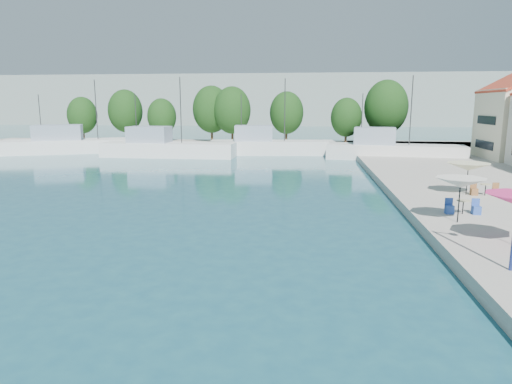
# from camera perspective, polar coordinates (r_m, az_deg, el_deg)

# --- Properties ---
(quay_far) EXTENTS (90.00, 16.00, 0.60)m
(quay_far) POSITION_cam_1_polar(r_m,az_deg,el_deg) (69.94, -0.28, 5.79)
(quay_far) COLOR #ACA49B
(quay_far) RESTS_ON ground
(hill_west) EXTENTS (180.00, 40.00, 16.00)m
(hill_west) POSITION_cam_1_polar(r_m,az_deg,el_deg) (164.98, -4.13, 11.34)
(hill_west) COLOR gray
(hill_west) RESTS_ON ground
(hill_east) EXTENTS (140.00, 40.00, 12.00)m
(hill_east) POSITION_cam_1_polar(r_m,az_deg,el_deg) (186.46, 19.14, 10.10)
(hill_east) COLOR gray
(hill_east) RESTS_ON ground
(trawler_01) EXTENTS (20.80, 12.68, 10.20)m
(trawler_01) POSITION_cam_1_polar(r_m,az_deg,el_deg) (67.41, -21.29, 5.52)
(trawler_01) COLOR white
(trawler_01) RESTS_ON ground
(trawler_02) EXTENTS (16.70, 4.61, 10.20)m
(trawler_02) POSITION_cam_1_polar(r_m,az_deg,el_deg) (58.69, -11.22, 5.37)
(trawler_02) COLOR white
(trawler_02) RESTS_ON ground
(trawler_03) EXTENTS (16.58, 5.79, 10.20)m
(trawler_03) POSITION_cam_1_polar(r_m,az_deg,el_deg) (60.54, 1.62, 5.74)
(trawler_03) COLOR silver
(trawler_03) RESTS_ON ground
(trawler_04) EXTENTS (16.30, 6.41, 10.20)m
(trawler_04) POSITION_cam_1_polar(r_m,az_deg,el_deg) (57.00, 16.52, 4.98)
(trawler_04) COLOR silver
(trawler_04) RESTS_ON ground
(tree_01) EXTENTS (4.86, 4.86, 7.20)m
(tree_01) POSITION_cam_1_polar(r_m,az_deg,el_deg) (82.60, -20.89, 8.96)
(tree_01) COLOR #3F2B19
(tree_01) RESTS_ON quay_far
(tree_02) EXTENTS (5.67, 5.67, 8.39)m
(tree_02) POSITION_cam_1_polar(r_m,az_deg,el_deg) (80.17, -16.02, 9.70)
(tree_02) COLOR #3F2B19
(tree_02) RESTS_ON quay_far
(tree_03) EXTENTS (4.67, 4.67, 6.91)m
(tree_03) POSITION_cam_1_polar(r_m,az_deg,el_deg) (76.53, -11.69, 9.22)
(tree_03) COLOR #3F2B19
(tree_03) RESTS_ON quay_far
(tree_04) EXTENTS (6.02, 6.02, 8.90)m
(tree_04) POSITION_cam_1_polar(r_m,az_deg,el_deg) (74.65, -5.58, 10.24)
(tree_04) COLOR #3F2B19
(tree_04) RESTS_ON quay_far
(tree_05) EXTENTS (5.88, 5.88, 8.70)m
(tree_05) POSITION_cam_1_polar(r_m,az_deg,el_deg) (72.52, -3.01, 10.17)
(tree_05) COLOR #3F2B19
(tree_05) RESTS_ON quay_far
(tree_06) EXTENTS (5.39, 5.39, 7.98)m
(tree_06) POSITION_cam_1_polar(r_m,az_deg,el_deg) (73.98, 3.84, 9.85)
(tree_06) COLOR #3F2B19
(tree_06) RESTS_ON quay_far
(tree_07) EXTENTS (4.69, 4.69, 6.94)m
(tree_07) POSITION_cam_1_polar(r_m,az_deg,el_deg) (70.92, 11.23, 9.14)
(tree_07) COLOR #3F2B19
(tree_07) RESTS_ON quay_far
(tree_08) EXTENTS (6.46, 6.46, 9.56)m
(tree_08) POSITION_cam_1_polar(r_m,az_deg,el_deg) (71.93, 15.94, 10.17)
(tree_08) COLOR #3F2B19
(tree_08) RESTS_ON quay_far
(umbrella_white) EXTENTS (2.48, 2.48, 2.29)m
(umbrella_white) POSITION_cam_1_polar(r_m,az_deg,el_deg) (24.84, 24.21, 1.07)
(umbrella_white) COLOR black
(umbrella_white) RESTS_ON quay_right
(umbrella_cream) EXTENTS (2.81, 2.81, 2.11)m
(umbrella_cream) POSITION_cam_1_polar(r_m,az_deg,el_deg) (32.95, 25.02, 2.89)
(umbrella_cream) COLOR black
(umbrella_cream) RESTS_ON quay_right
(cafe_table_02) EXTENTS (1.82, 0.70, 0.76)m
(cafe_table_02) POSITION_cam_1_polar(r_m,az_deg,el_deg) (27.20, 24.44, -1.93)
(cafe_table_02) COLOR black
(cafe_table_02) RESTS_ON quay_right
(cafe_table_03) EXTENTS (1.82, 0.70, 0.76)m
(cafe_table_03) POSITION_cam_1_polar(r_m,az_deg,el_deg) (33.38, 26.73, 0.09)
(cafe_table_03) COLOR black
(cafe_table_03) RESTS_ON quay_right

